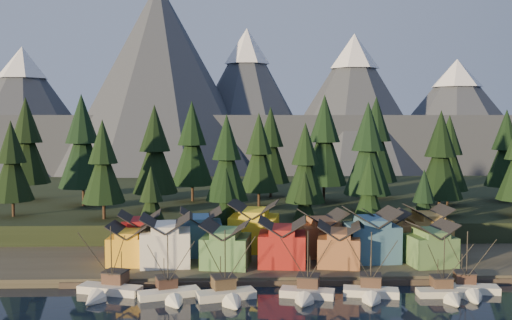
{
  "coord_description": "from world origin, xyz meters",
  "views": [
    {
      "loc": [
        -9.33,
        -81.63,
        29.33
      ],
      "look_at": [
        -5.85,
        30.0,
        20.81
      ],
      "focal_mm": 40.0,
      "sensor_mm": 36.0,
      "label": 1
    }
  ],
  "objects_px": {
    "boat_4": "(371,283)",
    "boat_6": "(469,282)",
    "boat_0": "(106,281)",
    "boat_3": "(306,284)",
    "boat_2": "(228,285)",
    "house_front_0": "(130,243)",
    "boat_1": "(170,286)",
    "boat_5": "(447,285)",
    "house_front_1": "(166,239)",
    "house_back_1": "(201,231)",
    "house_back_0": "(140,233)"
  },
  "relations": [
    {
      "from": "boat_4",
      "to": "boat_6",
      "type": "height_order",
      "value": "boat_4"
    },
    {
      "from": "boat_0",
      "to": "boat_6",
      "type": "xyz_separation_m",
      "value": [
        59.82,
        -1.27,
        -0.29
      ]
    },
    {
      "from": "boat_6",
      "to": "boat_3",
      "type": "bearing_deg",
      "value": -168.35
    },
    {
      "from": "boat_2",
      "to": "boat_3",
      "type": "bearing_deg",
      "value": -13.16
    },
    {
      "from": "house_front_0",
      "to": "boat_6",
      "type": "bearing_deg",
      "value": -12.09
    },
    {
      "from": "boat_0",
      "to": "boat_2",
      "type": "bearing_deg",
      "value": 7.27
    },
    {
      "from": "boat_3",
      "to": "boat_6",
      "type": "bearing_deg",
      "value": 17.22
    },
    {
      "from": "boat_1",
      "to": "boat_0",
      "type": "bearing_deg",
      "value": 149.56
    },
    {
      "from": "boat_5",
      "to": "boat_1",
      "type": "bearing_deg",
      "value": 179.34
    },
    {
      "from": "boat_0",
      "to": "boat_5",
      "type": "distance_m",
      "value": 55.53
    },
    {
      "from": "boat_3",
      "to": "house_front_1",
      "type": "xyz_separation_m",
      "value": [
        -24.59,
        16.24,
        3.99
      ]
    },
    {
      "from": "boat_4",
      "to": "house_front_1",
      "type": "bearing_deg",
      "value": 166.99
    },
    {
      "from": "boat_5",
      "to": "boat_4",
      "type": "bearing_deg",
      "value": 177.39
    },
    {
      "from": "boat_2",
      "to": "boat_5",
      "type": "bearing_deg",
      "value": -15.62
    },
    {
      "from": "boat_1",
      "to": "house_front_0",
      "type": "height_order",
      "value": "boat_1"
    },
    {
      "from": "house_front_0",
      "to": "house_back_1",
      "type": "bearing_deg",
      "value": 32.33
    },
    {
      "from": "boat_3",
      "to": "boat_6",
      "type": "distance_m",
      "value": 27.16
    },
    {
      "from": "boat_1",
      "to": "house_back_0",
      "type": "relative_size",
      "value": 1.27
    },
    {
      "from": "boat_1",
      "to": "boat_5",
      "type": "relative_size",
      "value": 1.03
    },
    {
      "from": "boat_0",
      "to": "boat_4",
      "type": "distance_m",
      "value": 43.31
    },
    {
      "from": "house_back_0",
      "to": "boat_0",
      "type": "bearing_deg",
      "value": -100.98
    },
    {
      "from": "boat_6",
      "to": "house_front_0",
      "type": "height_order",
      "value": "boat_6"
    },
    {
      "from": "boat_4",
      "to": "boat_5",
      "type": "distance_m",
      "value": 12.22
    },
    {
      "from": "boat_4",
      "to": "house_back_0",
      "type": "xyz_separation_m",
      "value": [
        -41.18,
        23.3,
        3.81
      ]
    },
    {
      "from": "boat_1",
      "to": "house_front_0",
      "type": "xyz_separation_m",
      "value": [
        -9.46,
        16.58,
        3.49
      ]
    },
    {
      "from": "house_front_1",
      "to": "house_back_1",
      "type": "height_order",
      "value": "house_front_1"
    },
    {
      "from": "boat_5",
      "to": "boat_3",
      "type": "bearing_deg",
      "value": 179.31
    },
    {
      "from": "house_front_0",
      "to": "house_back_0",
      "type": "height_order",
      "value": "house_back_0"
    },
    {
      "from": "boat_0",
      "to": "house_back_1",
      "type": "height_order",
      "value": "boat_0"
    },
    {
      "from": "house_front_1",
      "to": "house_back_0",
      "type": "relative_size",
      "value": 1.1
    },
    {
      "from": "boat_0",
      "to": "boat_1",
      "type": "height_order",
      "value": "boat_0"
    },
    {
      "from": "boat_5",
      "to": "house_front_0",
      "type": "relative_size",
      "value": 1.34
    },
    {
      "from": "boat_1",
      "to": "house_front_1",
      "type": "height_order",
      "value": "house_front_1"
    },
    {
      "from": "boat_3",
      "to": "house_back_1",
      "type": "distance_m",
      "value": 30.79
    },
    {
      "from": "boat_5",
      "to": "boat_6",
      "type": "relative_size",
      "value": 0.95
    },
    {
      "from": "house_back_0",
      "to": "house_back_1",
      "type": "relative_size",
      "value": 0.96
    },
    {
      "from": "boat_2",
      "to": "boat_6",
      "type": "bearing_deg",
      "value": -12.96
    },
    {
      "from": "boat_0",
      "to": "house_front_1",
      "type": "relative_size",
      "value": 1.28
    },
    {
      "from": "boat_0",
      "to": "boat_2",
      "type": "xyz_separation_m",
      "value": [
        20.02,
        -3.23,
        0.11
      ]
    },
    {
      "from": "boat_2",
      "to": "house_back_0",
      "type": "distance_m",
      "value": 30.25
    },
    {
      "from": "boat_5",
      "to": "house_back_0",
      "type": "height_order",
      "value": "house_back_0"
    },
    {
      "from": "boat_6",
      "to": "house_back_0",
      "type": "height_order",
      "value": "house_back_0"
    },
    {
      "from": "boat_0",
      "to": "house_back_0",
      "type": "relative_size",
      "value": 1.41
    },
    {
      "from": "house_front_1",
      "to": "house_back_1",
      "type": "relative_size",
      "value": 1.06
    },
    {
      "from": "boat_3",
      "to": "boat_4",
      "type": "distance_m",
      "value": 10.55
    },
    {
      "from": "boat_0",
      "to": "house_front_0",
      "type": "bearing_deg",
      "value": 101.28
    },
    {
      "from": "boat_6",
      "to": "house_front_0",
      "type": "xyz_separation_m",
      "value": [
        -58.52,
        15.64,
        3.49
      ]
    },
    {
      "from": "boat_0",
      "to": "boat_3",
      "type": "xyz_separation_m",
      "value": [
        32.69,
        -2.65,
        0.08
      ]
    },
    {
      "from": "boat_5",
      "to": "house_front_0",
      "type": "bearing_deg",
      "value": 162.61
    },
    {
      "from": "boat_1",
      "to": "boat_3",
      "type": "xyz_separation_m",
      "value": [
        21.93,
        -0.44,
        0.36
      ]
    }
  ]
}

